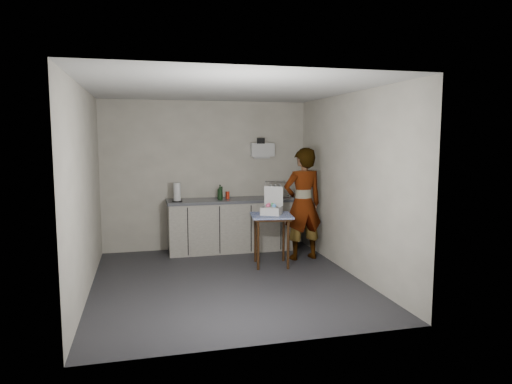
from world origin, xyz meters
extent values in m
plane|color=#27272C|center=(0.00, 0.00, 0.00)|extent=(4.00, 4.00, 0.00)
cube|color=#B1AA9A|center=(0.00, 1.99, 1.30)|extent=(3.60, 0.02, 2.60)
cube|color=#B1AA9A|center=(1.79, 0.00, 1.30)|extent=(0.02, 4.00, 2.60)
cube|color=#B1AA9A|center=(-1.79, 0.00, 1.30)|extent=(0.02, 4.00, 2.60)
cube|color=silver|center=(0.00, 0.00, 2.60)|extent=(3.60, 4.00, 0.01)
cube|color=black|center=(0.40, 1.70, 0.04)|extent=(2.20, 0.52, 0.08)
cube|color=#BCB5A7|center=(0.40, 1.70, 0.43)|extent=(2.20, 0.58, 0.86)
cube|color=#464950|center=(0.40, 1.70, 0.89)|extent=(2.24, 0.62, 0.05)
cube|color=black|center=(-0.40, 1.41, 0.43)|extent=(0.02, 0.01, 0.80)
cube|color=black|center=(0.13, 1.41, 0.43)|extent=(0.02, 0.01, 0.80)
cube|color=black|center=(0.67, 1.41, 0.43)|extent=(0.01, 0.01, 0.80)
cube|color=black|center=(1.20, 1.41, 0.43)|extent=(0.02, 0.01, 0.80)
cube|color=silver|center=(1.00, 1.92, 1.75)|extent=(0.42, 0.16, 0.24)
cube|color=silver|center=(1.00, 1.97, 1.61)|extent=(0.30, 0.06, 0.04)
cube|color=black|center=(0.95, 1.83, 1.91)|extent=(0.14, 0.02, 0.10)
cylinder|color=#34190B|center=(0.54, 0.43, 0.37)|extent=(0.04, 0.04, 0.73)
cylinder|color=#34190B|center=(0.99, 0.36, 0.37)|extent=(0.04, 0.04, 0.73)
cylinder|color=#34190B|center=(0.61, 0.87, 0.37)|extent=(0.04, 0.04, 0.73)
cylinder|color=#34190B|center=(1.06, 0.81, 0.37)|extent=(0.04, 0.04, 0.73)
cube|color=#34190B|center=(0.80, 0.62, 0.75)|extent=(0.62, 0.62, 0.04)
cube|color=navy|center=(0.80, 0.62, 0.78)|extent=(0.70, 0.70, 0.03)
imported|color=#B2A593|center=(1.40, 0.87, 0.90)|extent=(0.71, 0.51, 1.81)
imported|color=black|center=(0.18, 1.61, 1.04)|extent=(0.12, 0.12, 0.26)
cylinder|color=red|center=(0.33, 1.74, 0.97)|extent=(0.07, 0.07, 0.12)
cylinder|color=black|center=(0.21, 1.76, 1.02)|extent=(0.06, 0.06, 0.21)
cylinder|color=black|center=(-0.55, 1.59, 0.92)|extent=(0.18, 0.18, 0.02)
cylinder|color=silver|center=(-0.55, 1.59, 1.07)|extent=(0.12, 0.12, 0.30)
cube|color=silver|center=(1.21, 1.68, 0.92)|extent=(0.41, 0.31, 0.02)
cylinder|color=silver|center=(1.03, 1.55, 1.06)|extent=(0.01, 0.01, 0.27)
cylinder|color=silver|center=(1.39, 1.55, 1.06)|extent=(0.01, 0.01, 0.27)
cylinder|color=silver|center=(1.03, 1.81, 1.06)|extent=(0.01, 0.01, 0.27)
cylinder|color=silver|center=(1.39, 1.81, 1.06)|extent=(0.01, 0.01, 0.27)
cylinder|color=silver|center=(1.11, 1.68, 1.04)|extent=(0.05, 0.22, 0.22)
cylinder|color=silver|center=(1.19, 1.68, 1.04)|extent=(0.05, 0.22, 0.22)
cylinder|color=silver|center=(1.27, 1.68, 1.04)|extent=(0.05, 0.22, 0.22)
cube|color=silver|center=(0.81, 0.64, 0.80)|extent=(0.40, 0.40, 0.01)
cube|color=silver|center=(0.74, 0.51, 0.86)|extent=(0.27, 0.15, 0.11)
cube|color=silver|center=(0.87, 0.76, 0.86)|extent=(0.27, 0.15, 0.11)
cube|color=silver|center=(0.68, 0.70, 0.86)|extent=(0.15, 0.27, 0.11)
cube|color=silver|center=(0.93, 0.57, 0.86)|extent=(0.15, 0.27, 0.11)
cube|color=silver|center=(0.88, 0.77, 1.06)|extent=(0.27, 0.15, 0.30)
cylinder|color=white|center=(0.81, 0.64, 0.86)|extent=(0.20, 0.20, 0.11)
sphere|color=#FF5D90|center=(0.75, 0.63, 0.93)|extent=(0.07, 0.07, 0.07)
sphere|color=#5DA9FF|center=(0.83, 0.58, 0.93)|extent=(0.07, 0.07, 0.07)
sphere|color=#52C777|center=(0.83, 0.68, 0.93)|extent=(0.07, 0.07, 0.07)
sphere|color=#FF5D90|center=(0.79, 0.70, 0.93)|extent=(0.07, 0.07, 0.07)
camera|label=1|loc=(-1.10, -6.00, 1.96)|focal=32.00mm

